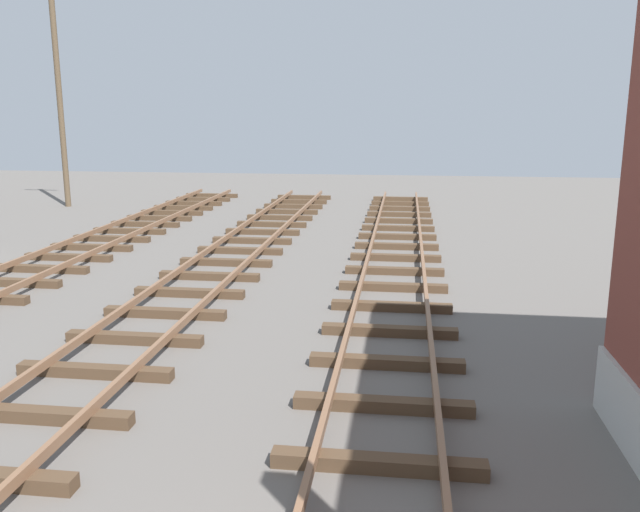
{
  "coord_description": "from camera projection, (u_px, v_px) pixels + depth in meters",
  "views": [
    {
      "loc": [
        0.74,
        -3.0,
        4.07
      ],
      "look_at": [
        -0.84,
        9.11,
        1.38
      ],
      "focal_mm": 37.0,
      "sensor_mm": 36.0,
      "label": 1
    }
  ],
  "objects": [
    {
      "name": "utility_pole_far",
      "position": [
        59.0,
        94.0,
        27.68
      ],
      "size": [
        1.8,
        0.24,
        9.14
      ],
      "color": "brown",
      "rests_on": "ground"
    }
  ]
}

